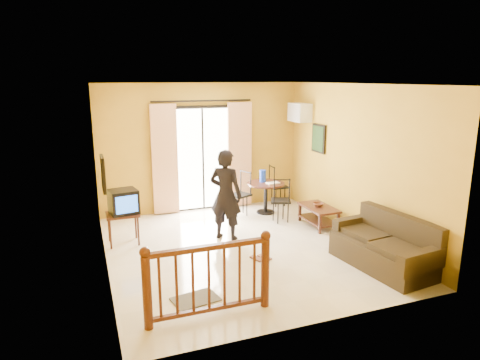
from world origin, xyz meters
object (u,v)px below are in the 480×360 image
object	(u,v)px
television	(123,202)
coffee_table	(318,213)
sofa	(386,248)
standing_person	(226,195)
dining_table	(266,189)

from	to	relation	value
television	coffee_table	world-z (taller)	television
television	sofa	world-z (taller)	television
standing_person	dining_table	bearing A→B (deg)	-96.29
dining_table	coffee_table	world-z (taller)	dining_table
television	standing_person	world-z (taller)	standing_person
coffee_table	dining_table	bearing A→B (deg)	119.46
television	sofa	xyz separation A→B (m)	(3.72, -2.42, -0.47)
coffee_table	standing_person	size ratio (longest dim) A/B	0.54
sofa	dining_table	bearing A→B (deg)	94.81
dining_table	television	bearing A→B (deg)	-166.10
coffee_table	standing_person	distance (m)	2.04
television	coffee_table	bearing A→B (deg)	-15.78
television	coffee_table	distance (m)	3.77
coffee_table	standing_person	world-z (taller)	standing_person
dining_table	standing_person	world-z (taller)	standing_person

